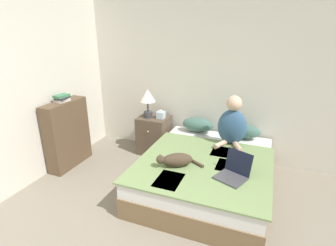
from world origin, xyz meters
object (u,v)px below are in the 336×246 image
Objects in this scene: cat_tabby at (176,160)px; nightstand at (154,135)px; tissue_box at (161,115)px; laptop_open at (233,172)px; table_lamp at (148,98)px; bed at (206,173)px; bookshelf at (67,134)px; pillow_near at (198,125)px; book_stack_top at (62,98)px; person_sitting at (232,124)px; pillow_far at (243,131)px.

nightstand is (-0.79, 1.10, -0.23)m from cat_tabby.
cat_tabby is at bearing -59.03° from tissue_box.
laptop_open is 0.88× the size of table_lamp.
nightstand is at bearing -84.89° from cat_tabby.
bookshelf reaches higher than bed.
bookshelf is at bearing -162.60° from laptop_open.
tissue_box is 1.46m from bookshelf.
tissue_box is at bearing 142.39° from bed.
pillow_near is at bearing 8.18° from table_lamp.
table_lamp is at bearing 168.19° from laptop_open.
pillow_near is 0.93× the size of cat_tabby.
bed is at bearing -37.61° from tissue_box.
cat_tabby is at bearing -7.34° from book_stack_top.
person_sitting reaches higher than pillow_near.
laptop_open is (0.72, -1.17, -0.05)m from pillow_near.
pillow_near and pillow_far have the same top height.
pillow_near is 3.51× the size of tissue_box.
bed is at bearing -34.26° from nightstand.
person_sitting is at bearing -150.02° from cat_tabby.
book_stack_top is at bearing -162.61° from laptop_open.
pillow_far is at bearing 4.42° from table_lamp.
person_sitting is (-0.13, -0.29, 0.19)m from pillow_far.
cat_tabby is 0.67m from laptop_open.
cat_tabby is at bearing -7.34° from bookshelf.
tissue_box reaches higher than bed.
table_lamp is (-1.37, 0.17, 0.19)m from person_sitting.
laptop_open is at bearing -39.43° from tissue_box.
pillow_near reaches higher than cat_tabby.
laptop_open reaches higher than pillow_far.
tissue_box is (-1.29, -0.08, 0.11)m from pillow_far.
table_lamp reaches higher than tissue_box.
cat_tabby is (-0.63, -1.17, -0.02)m from pillow_far.
bookshelf is (-0.95, -0.82, -0.45)m from table_lamp.
pillow_far is at bearing 2.89° from nightstand.
person_sitting is 1.32× the size of cat_tabby.
book_stack_top reaches higher than bookshelf.
pillow_far is 3.51× the size of tissue_box.
pillow_near is at bearing 7.31° from tissue_box.
bed is 8.64× the size of book_stack_top.
cat_tabby is at bearing -118.39° from pillow_far.
nightstand is (-0.73, -0.07, -0.26)m from pillow_near.
bed is 3.87× the size of pillow_far.
table_lamp is 2.12× the size of book_stack_top.
table_lamp reaches higher than cat_tabby.
book_stack_top is at bearing -139.97° from nightstand.
book_stack_top is at bearing -176.39° from bed.
person_sitting is (0.21, 0.52, 0.53)m from bed.
book_stack_top is at bearing -159.07° from pillow_far.
cat_tabby is at bearing -119.52° from person_sitting.
book_stack_top is (-1.16, -0.86, 0.37)m from tissue_box.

